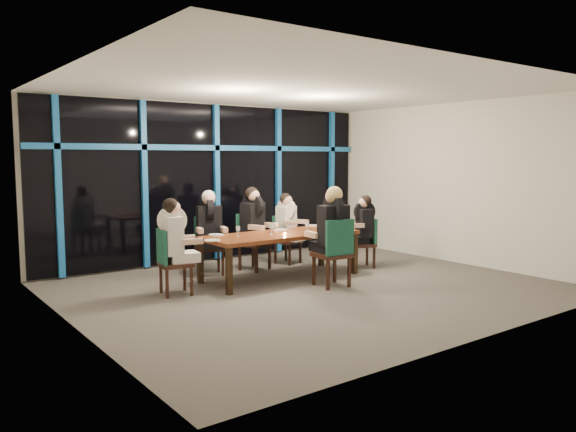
# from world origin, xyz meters

# --- Properties ---
(room) EXTENTS (7.04, 7.00, 3.02)m
(room) POSITION_xyz_m (0.00, 0.00, 2.02)
(room) COLOR #5E5853
(room) RESTS_ON ground
(window_wall) EXTENTS (6.86, 0.43, 2.94)m
(window_wall) POSITION_xyz_m (0.01, 2.93, 1.55)
(window_wall) COLOR black
(window_wall) RESTS_ON ground
(dining_table) EXTENTS (2.60, 1.00, 0.75)m
(dining_table) POSITION_xyz_m (0.00, 0.80, 0.68)
(dining_table) COLOR brown
(dining_table) RESTS_ON ground
(chair_far_left) EXTENTS (0.57, 0.57, 0.98)m
(chair_far_left) POSITION_xyz_m (-0.75, 1.85, 0.54)
(chair_far_left) COLOR black
(chair_far_left) RESTS_ON ground
(chair_far_mid) EXTENTS (0.58, 0.58, 1.00)m
(chair_far_mid) POSITION_xyz_m (0.02, 1.73, 0.56)
(chair_far_mid) COLOR black
(chair_far_mid) RESTS_ON ground
(chair_far_right) EXTENTS (0.52, 0.52, 0.90)m
(chair_far_right) POSITION_xyz_m (0.86, 1.86, 0.50)
(chair_far_right) COLOR black
(chair_far_right) RESTS_ON ground
(chair_end_left) EXTENTS (0.52, 0.52, 0.96)m
(chair_end_left) POSITION_xyz_m (-1.93, 0.85, 0.53)
(chair_end_left) COLOR black
(chair_end_left) RESTS_ON ground
(chair_end_right) EXTENTS (0.54, 0.54, 0.89)m
(chair_end_right) POSITION_xyz_m (1.81, 0.66, 0.50)
(chair_end_right) COLOR black
(chair_end_right) RESTS_ON ground
(chair_near_mid) EXTENTS (0.54, 0.54, 1.05)m
(chair_near_mid) POSITION_xyz_m (0.29, -0.20, 0.59)
(chair_near_mid) COLOR black
(chair_near_mid) RESTS_ON ground
(diner_far_left) EXTENTS (0.58, 0.66, 0.95)m
(diner_far_left) POSITION_xyz_m (-0.78, 1.77, 0.93)
(diner_far_left) COLOR black
(diner_far_left) RESTS_ON ground
(diner_far_mid) EXTENTS (0.59, 0.68, 0.97)m
(diner_far_mid) POSITION_xyz_m (0.04, 1.65, 0.95)
(diner_far_mid) COLOR black
(diner_far_mid) RESTS_ON ground
(diner_far_right) EXTENTS (0.53, 0.61, 0.88)m
(diner_far_right) POSITION_xyz_m (0.88, 1.79, 0.86)
(diner_far_right) COLOR white
(diner_far_right) RESTS_ON ground
(diner_end_left) EXTENTS (0.63, 0.52, 0.93)m
(diner_end_left) POSITION_xyz_m (-1.85, 0.84, 0.91)
(diner_end_left) COLOR white
(diner_end_left) RESTS_ON ground
(diner_end_right) EXTENTS (0.61, 0.55, 0.87)m
(diner_end_right) POSITION_xyz_m (1.74, 0.69, 0.85)
(diner_end_right) COLOR black
(diner_end_right) RESTS_ON ground
(diner_near_mid) EXTENTS (0.56, 0.68, 1.03)m
(diner_near_mid) POSITION_xyz_m (0.30, -0.12, 1.00)
(diner_near_mid) COLOR black
(diner_near_mid) RESTS_ON ground
(plate_far_left) EXTENTS (0.24, 0.24, 0.01)m
(plate_far_left) POSITION_xyz_m (-0.96, 1.23, 0.76)
(plate_far_left) COLOR white
(plate_far_left) RESTS_ON dining_table
(plate_far_mid) EXTENTS (0.24, 0.24, 0.01)m
(plate_far_mid) POSITION_xyz_m (0.22, 1.11, 0.76)
(plate_far_mid) COLOR white
(plate_far_mid) RESTS_ON dining_table
(plate_far_right) EXTENTS (0.24, 0.24, 0.01)m
(plate_far_right) POSITION_xyz_m (1.04, 1.25, 0.76)
(plate_far_right) COLOR white
(plate_far_right) RESTS_ON dining_table
(plate_end_left) EXTENTS (0.24, 0.24, 0.01)m
(plate_end_left) POSITION_xyz_m (-1.28, 0.74, 0.76)
(plate_end_left) COLOR white
(plate_end_left) RESTS_ON dining_table
(plate_end_right) EXTENTS (0.24, 0.24, 0.01)m
(plate_end_right) POSITION_xyz_m (1.22, 0.90, 0.76)
(plate_end_right) COLOR white
(plate_end_right) RESTS_ON dining_table
(plate_near_mid) EXTENTS (0.24, 0.24, 0.01)m
(plate_near_mid) POSITION_xyz_m (0.37, 0.44, 0.76)
(plate_near_mid) COLOR white
(plate_near_mid) RESTS_ON dining_table
(wine_bottle) EXTENTS (0.08, 0.08, 0.35)m
(wine_bottle) POSITION_xyz_m (1.13, 0.60, 0.88)
(wine_bottle) COLOR black
(wine_bottle) RESTS_ON dining_table
(water_pitcher) EXTENTS (0.11, 0.10, 0.18)m
(water_pitcher) POSITION_xyz_m (0.71, 0.58, 0.84)
(water_pitcher) COLOR silver
(water_pitcher) RESTS_ON dining_table
(tea_light) EXTENTS (0.05, 0.05, 0.03)m
(tea_light) POSITION_xyz_m (-0.03, 0.65, 0.76)
(tea_light) COLOR #F6A649
(tea_light) RESTS_ON dining_table
(wine_glass_a) EXTENTS (0.07, 0.07, 0.17)m
(wine_glass_a) POSITION_xyz_m (-0.22, 0.75, 0.87)
(wine_glass_a) COLOR silver
(wine_glass_a) RESTS_ON dining_table
(wine_glass_b) EXTENTS (0.06, 0.06, 0.16)m
(wine_glass_b) POSITION_xyz_m (0.01, 0.94, 0.87)
(wine_glass_b) COLOR silver
(wine_glass_b) RESTS_ON dining_table
(wine_glass_c) EXTENTS (0.06, 0.06, 0.16)m
(wine_glass_c) POSITION_xyz_m (0.48, 0.71, 0.86)
(wine_glass_c) COLOR silver
(wine_glass_c) RESTS_ON dining_table
(wine_glass_d) EXTENTS (0.06, 0.06, 0.16)m
(wine_glass_d) POSITION_xyz_m (-0.75, 0.90, 0.87)
(wine_glass_d) COLOR silver
(wine_glass_d) RESTS_ON dining_table
(wine_glass_e) EXTENTS (0.07, 0.07, 0.18)m
(wine_glass_e) POSITION_xyz_m (0.98, 0.90, 0.88)
(wine_glass_e) COLOR silver
(wine_glass_e) RESTS_ON dining_table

